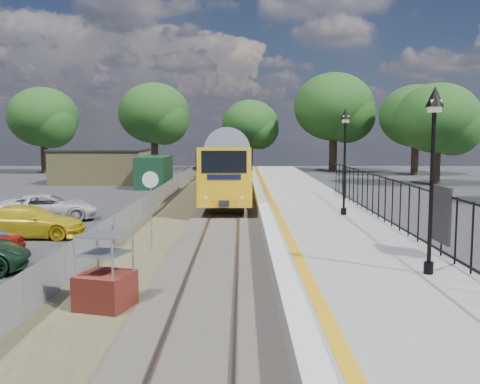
{
  "coord_description": "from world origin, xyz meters",
  "views": [
    {
      "loc": [
        0.85,
        -16.98,
        4.31
      ],
      "look_at": [
        0.8,
        4.96,
        2.0
      ],
      "focal_mm": 40.0,
      "sensor_mm": 36.0,
      "label": 1
    }
  ],
  "objects_px": {
    "victorian_lamp_north": "(345,136)",
    "speed_sign": "(151,197)",
    "car_yellow": "(30,222)",
    "train": "(232,158)",
    "car_white": "(47,208)",
    "brick_plinth": "(105,273)",
    "victorian_lamp_south": "(433,136)"
  },
  "relations": [
    {
      "from": "victorian_lamp_north",
      "to": "brick_plinth",
      "type": "height_order",
      "value": "victorian_lamp_north"
    },
    {
      "from": "brick_plinth",
      "to": "victorian_lamp_south",
      "type": "bearing_deg",
      "value": 0.49
    },
    {
      "from": "car_yellow",
      "to": "car_white",
      "type": "xyz_separation_m",
      "value": [
        -0.87,
        4.43,
        0.02
      ]
    },
    {
      "from": "brick_plinth",
      "to": "victorian_lamp_north",
      "type": "bearing_deg",
      "value": 52.17
    },
    {
      "from": "train",
      "to": "speed_sign",
      "type": "distance_m",
      "value": 27.3
    },
    {
      "from": "victorian_lamp_north",
      "to": "speed_sign",
      "type": "distance_m",
      "value": 8.79
    },
    {
      "from": "victorian_lamp_south",
      "to": "speed_sign",
      "type": "height_order",
      "value": "victorian_lamp_south"
    },
    {
      "from": "victorian_lamp_south",
      "to": "train",
      "type": "bearing_deg",
      "value": 99.24
    },
    {
      "from": "train",
      "to": "car_white",
      "type": "bearing_deg",
      "value": -114.32
    },
    {
      "from": "car_yellow",
      "to": "victorian_lamp_north",
      "type": "bearing_deg",
      "value": -87.18
    },
    {
      "from": "victorian_lamp_south",
      "to": "train",
      "type": "relative_size",
      "value": 0.11
    },
    {
      "from": "train",
      "to": "car_yellow",
      "type": "height_order",
      "value": "train"
    },
    {
      "from": "victorian_lamp_north",
      "to": "train",
      "type": "xyz_separation_m",
      "value": [
        -5.3,
        23.81,
        -1.96
      ]
    },
    {
      "from": "brick_plinth",
      "to": "car_yellow",
      "type": "height_order",
      "value": "brick_plinth"
    },
    {
      "from": "car_yellow",
      "to": "train",
      "type": "bearing_deg",
      "value": -18.08
    },
    {
      "from": "brick_plinth",
      "to": "car_yellow",
      "type": "distance_m",
      "value": 11.04
    },
    {
      "from": "victorian_lamp_south",
      "to": "victorian_lamp_north",
      "type": "xyz_separation_m",
      "value": [
        -0.2,
        10.0,
        0.0
      ]
    },
    {
      "from": "train",
      "to": "car_yellow",
      "type": "bearing_deg",
      "value": -108.47
    },
    {
      "from": "victorian_lamp_south",
      "to": "speed_sign",
      "type": "xyz_separation_m",
      "value": [
        -8.0,
        6.63,
        -2.23
      ]
    },
    {
      "from": "car_white",
      "to": "speed_sign",
      "type": "bearing_deg",
      "value": -154.18
    },
    {
      "from": "car_white",
      "to": "victorian_lamp_south",
      "type": "bearing_deg",
      "value": -149.85
    },
    {
      "from": "victorian_lamp_north",
      "to": "speed_sign",
      "type": "relative_size",
      "value": 1.53
    },
    {
      "from": "victorian_lamp_south",
      "to": "victorian_lamp_north",
      "type": "relative_size",
      "value": 1.0
    },
    {
      "from": "train",
      "to": "brick_plinth",
      "type": "bearing_deg",
      "value": -94.25
    },
    {
      "from": "brick_plinth",
      "to": "speed_sign",
      "type": "height_order",
      "value": "speed_sign"
    },
    {
      "from": "train",
      "to": "brick_plinth",
      "type": "relative_size",
      "value": 21.06
    },
    {
      "from": "speed_sign",
      "to": "car_white",
      "type": "height_order",
      "value": "speed_sign"
    },
    {
      "from": "car_white",
      "to": "car_yellow",
      "type": "bearing_deg",
      "value": 174.95
    },
    {
      "from": "victorian_lamp_south",
      "to": "brick_plinth",
      "type": "height_order",
      "value": "victorian_lamp_south"
    },
    {
      "from": "victorian_lamp_south",
      "to": "brick_plinth",
      "type": "relative_size",
      "value": 2.37
    },
    {
      "from": "brick_plinth",
      "to": "car_white",
      "type": "height_order",
      "value": "brick_plinth"
    },
    {
      "from": "brick_plinth",
      "to": "car_white",
      "type": "relative_size",
      "value": 0.39
    }
  ]
}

